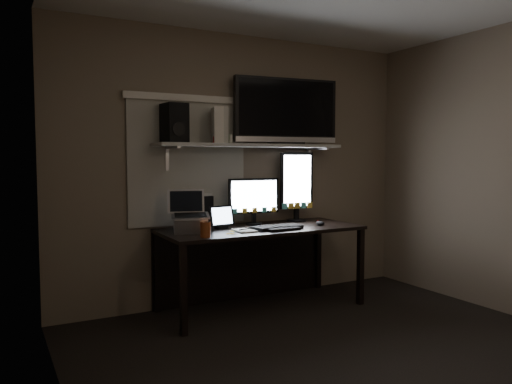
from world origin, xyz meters
TOP-DOWN VIEW (x-y plane):
  - floor at (0.00, 0.00)m, footprint 3.60×3.60m
  - back_wall at (0.00, 1.80)m, footprint 3.60×0.00m
  - left_wall at (-1.80, 0.00)m, footprint 0.00×3.60m
  - window_blinds at (-0.55, 1.79)m, footprint 1.10×0.02m
  - desk at (0.00, 1.55)m, footprint 1.80×0.75m
  - wall_shelf at (0.00, 1.62)m, footprint 1.80×0.35m
  - monitor_landscape at (0.03, 1.62)m, footprint 0.50×0.08m
  - monitor_portrait at (0.52, 1.65)m, footprint 0.35×0.10m
  - keyboard at (0.08, 1.29)m, footprint 0.47×0.20m
  - mouse at (0.55, 1.30)m, footprint 0.10×0.13m
  - notepad at (-0.23, 1.29)m, footprint 0.17×0.23m
  - tablet at (-0.35, 1.52)m, footprint 0.24×0.13m
  - file_sorter at (-0.46, 1.73)m, footprint 0.25×0.17m
  - laptop at (-0.66, 1.44)m, footprint 0.37×0.33m
  - cup at (-0.65, 1.16)m, footprint 0.09×0.09m
  - sticky_notes at (-0.27, 1.32)m, footprint 0.32×0.27m
  - tv at (0.39, 1.64)m, footprint 1.06×0.30m
  - game_console at (-0.32, 1.65)m, footprint 0.15×0.28m
  - speaker at (-0.72, 1.65)m, footprint 0.20×0.24m
  - bottles at (-0.30, 1.58)m, footprint 0.21×0.11m

SIDE VIEW (x-z plane):
  - floor at x=0.00m, z-range 0.00..0.00m
  - desk at x=0.00m, z-range 0.19..0.92m
  - sticky_notes at x=-0.27m, z-range 0.73..0.73m
  - notepad at x=-0.23m, z-range 0.73..0.74m
  - keyboard at x=0.08m, z-range 0.73..0.76m
  - mouse at x=0.55m, z-range 0.73..0.77m
  - cup at x=-0.65m, z-range 0.73..0.85m
  - tablet at x=-0.35m, z-range 0.73..0.93m
  - file_sorter at x=-0.46m, z-range 0.73..1.03m
  - laptop at x=-0.66m, z-range 0.73..1.08m
  - monitor_landscape at x=0.03m, z-range 0.73..1.17m
  - monitor_portrait at x=0.52m, z-range 0.73..1.42m
  - back_wall at x=0.00m, z-range -0.55..3.05m
  - left_wall at x=-1.80m, z-range -0.55..3.05m
  - window_blinds at x=-0.55m, z-range 0.75..1.85m
  - wall_shelf at x=0.00m, z-range 1.45..1.48m
  - bottles at x=-0.30m, z-range 1.48..1.61m
  - game_console at x=-0.32m, z-range 1.48..1.80m
  - speaker at x=-0.72m, z-range 1.48..1.81m
  - tv at x=0.39m, z-range 1.48..2.11m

